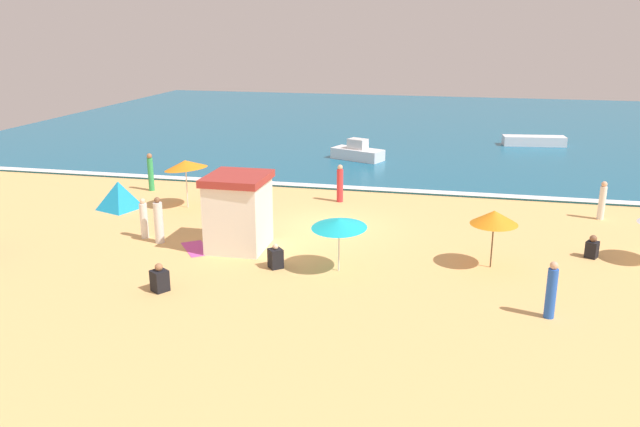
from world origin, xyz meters
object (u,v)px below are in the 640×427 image
(beach_umbrella_3, at_px, (339,223))
(beachgoer_8, at_px, (144,219))
(beachgoer_5, at_px, (160,279))
(small_boat_1, at_px, (358,152))
(beachgoer_11, at_px, (551,291))
(beachgoer_2, at_px, (276,258))
(beach_tent, at_px, (119,195))
(lifeguard_cabana, at_px, (238,211))
(beachgoer_10, at_px, (151,172))
(beach_umbrella_4, at_px, (185,165))
(beachgoer_0, at_px, (159,221))
(small_boat_0, at_px, (534,141))
(beachgoer_4, at_px, (259,204))
(beachgoer_9, at_px, (602,201))
(beach_umbrella_0, at_px, (494,217))
(beachgoer_3, at_px, (340,184))
(beachgoer_7, at_px, (592,248))
(beachgoer_6, at_px, (258,197))

(beach_umbrella_3, relative_size, beachgoer_8, 1.43)
(beachgoer_5, xyz_separation_m, small_boat_1, (2.87, 21.06, 0.15))
(beachgoer_11, bearing_deg, beachgoer_2, 167.08)
(beachgoer_2, bearing_deg, beach_tent, 148.65)
(lifeguard_cabana, distance_m, beach_tent, 8.14)
(beachgoer_10, relative_size, small_boat_1, 0.56)
(beach_umbrella_4, xyz_separation_m, beachgoer_0, (0.98, -4.84, -1.16))
(small_boat_1, bearing_deg, beach_umbrella_4, -116.59)
(beach_umbrella_3, xyz_separation_m, small_boat_0, (8.69, 25.39, -1.28))
(beachgoer_2, distance_m, beachgoer_11, 9.09)
(beachgoer_0, bearing_deg, beachgoer_4, 48.64)
(beach_umbrella_3, bearing_deg, beachgoer_0, 169.59)
(small_boat_0, height_order, small_boat_1, small_boat_1)
(beach_umbrella_4, xyz_separation_m, beachgoer_9, (18.27, 2.20, -1.20))
(beach_umbrella_3, xyz_separation_m, beachgoer_0, (-7.34, 1.35, -0.85))
(lifeguard_cabana, xyz_separation_m, beachgoer_5, (-1.09, -4.46, -1.05))
(beach_umbrella_0, relative_size, small_boat_1, 0.67)
(beachgoer_2, bearing_deg, lifeguard_cabana, 138.24)
(beachgoer_8, height_order, small_boat_1, beachgoer_8)
(lifeguard_cabana, distance_m, beachgoer_4, 3.29)
(beach_umbrella_4, xyz_separation_m, beachgoer_5, (3.10, -9.14, -1.63))
(beachgoer_4, relative_size, beachgoer_11, 0.98)
(beach_umbrella_3, xyz_separation_m, beachgoer_5, (-5.22, -2.96, -1.32))
(beach_tent, distance_m, beachgoer_3, 10.22)
(beachgoer_7, height_order, beachgoer_10, beachgoer_10)
(beachgoer_9, bearing_deg, small_boat_1, 141.71)
(beachgoer_2, bearing_deg, beach_umbrella_0, 13.09)
(beach_umbrella_3, height_order, small_boat_0, beach_umbrella_3)
(beach_tent, height_order, beachgoer_8, beachgoer_8)
(beach_tent, xyz_separation_m, beachgoer_4, (6.92, -0.59, 0.17))
(beachgoer_2, distance_m, beachgoer_7, 11.48)
(beachgoer_7, distance_m, beachgoer_9, 5.28)
(beachgoer_2, xyz_separation_m, beachgoer_8, (-5.98, 1.98, 0.40))
(beachgoer_9, height_order, beachgoer_11, beachgoer_11)
(beachgoer_9, bearing_deg, beachgoer_2, -144.66)
(beach_umbrella_0, relative_size, beachgoer_10, 1.20)
(beach_umbrella_4, relative_size, small_boat_0, 0.55)
(beach_umbrella_0, height_order, beachgoer_5, beach_umbrella_0)
(beachgoer_2, xyz_separation_m, small_boat_1, (-0.16, 18.33, 0.17))
(lifeguard_cabana, relative_size, beachgoer_3, 1.57)
(beachgoer_10, bearing_deg, beachgoer_6, -10.88)
(beach_umbrella_0, bearing_deg, small_boat_0, 81.51)
(beach_umbrella_0, relative_size, beachgoer_4, 1.35)
(beachgoer_6, height_order, beachgoer_7, beachgoer_7)
(beach_umbrella_4, bearing_deg, small_boat_1, 63.41)
(beachgoer_7, distance_m, small_boat_0, 22.12)
(beachgoer_5, bearing_deg, beachgoer_11, 3.37)
(beachgoer_0, relative_size, beachgoer_4, 1.08)
(beachgoer_3, distance_m, beachgoer_8, 9.54)
(small_boat_0, bearing_deg, beachgoer_11, -94.21)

